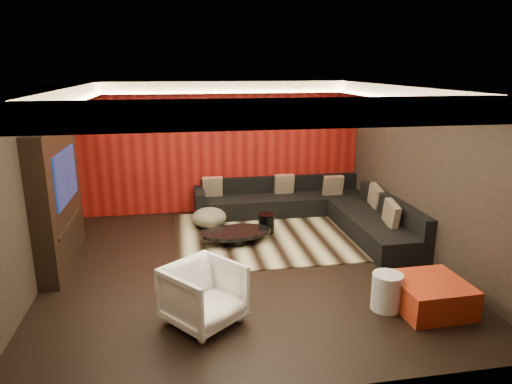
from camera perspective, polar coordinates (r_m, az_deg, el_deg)
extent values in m
cube|color=black|center=(7.40, -1.50, -9.28)|extent=(6.00, 6.00, 0.02)
cube|color=silver|center=(6.73, -1.67, 13.10)|extent=(6.00, 6.00, 0.02)
cube|color=black|center=(9.86, -4.18, 5.56)|extent=(6.00, 0.02, 2.80)
cube|color=black|center=(7.15, -26.17, 0.21)|extent=(0.02, 6.00, 2.80)
cube|color=black|center=(7.94, 20.46, 2.21)|extent=(0.02, 6.00, 2.80)
cube|color=#6B0C0A|center=(9.82, -4.16, 5.53)|extent=(5.98, 0.05, 2.78)
cube|color=silver|center=(9.41, -4.13, 13.00)|extent=(6.00, 0.60, 0.22)
cube|color=silver|center=(4.09, 3.97, 9.87)|extent=(6.00, 0.60, 0.22)
cube|color=silver|center=(6.88, -24.93, 10.76)|extent=(0.60, 4.80, 0.22)
cube|color=silver|center=(7.61, 19.33, 11.63)|extent=(0.60, 4.80, 0.22)
cube|color=#FFD899|center=(9.08, -3.89, 12.35)|extent=(4.80, 0.08, 0.04)
cube|color=#FFD899|center=(4.43, 2.88, 9.14)|extent=(4.80, 0.08, 0.04)
cube|color=#FFD899|center=(6.81, -22.04, 10.26)|extent=(0.08, 4.80, 0.04)
cube|color=#FFD899|center=(7.46, 16.94, 11.07)|extent=(0.08, 4.80, 0.04)
cube|color=black|center=(7.75, -23.61, -0.72)|extent=(0.30, 2.00, 2.20)
cube|color=black|center=(7.63, -22.72, 1.85)|extent=(0.04, 1.30, 0.80)
cube|color=black|center=(7.82, -22.15, -3.49)|extent=(0.04, 1.60, 0.04)
cube|color=#BBB388|center=(8.71, 3.29, -5.26)|extent=(4.00, 3.00, 0.02)
cylinder|color=black|center=(8.25, -2.49, -5.58)|extent=(1.43, 1.43, 0.21)
cylinder|color=black|center=(8.70, 1.30, -3.92)|extent=(0.38, 0.38, 0.36)
ellipsoid|color=beige|center=(9.05, -5.88, -3.18)|extent=(0.76, 0.76, 0.37)
cylinder|color=silver|center=(6.32, 16.02, -11.87)|extent=(0.50, 0.50, 0.49)
cube|color=#AE2716|center=(6.52, 20.92, -11.92)|extent=(0.92, 0.92, 0.40)
imported|color=white|center=(5.76, -6.54, -12.63)|extent=(1.16, 1.17, 0.76)
cube|color=black|center=(9.90, 3.45, -1.53)|extent=(3.50, 0.90, 0.40)
cube|color=black|center=(10.12, 3.03, 1.07)|extent=(3.50, 0.20, 0.35)
cube|color=black|center=(8.74, 14.50, -4.35)|extent=(0.90, 2.60, 0.40)
cube|color=black|center=(8.77, 16.75, -1.86)|extent=(0.20, 2.60, 0.35)
cube|color=black|center=(9.62, -7.03, -1.49)|extent=(0.20, 0.90, 0.60)
cube|color=#C7B092|center=(9.91, 3.55, 1.02)|extent=(0.42, 0.20, 0.44)
cube|color=#C7B092|center=(9.71, -5.47, 0.67)|extent=(0.42, 0.20, 0.44)
cube|color=#C7B092|center=(9.90, 9.62, 0.82)|extent=(0.42, 0.20, 0.44)
cube|color=#C7B092|center=(9.24, 14.71, -0.54)|extent=(0.12, 0.50, 0.50)
cube|color=#C7B092|center=(8.23, 16.56, -2.64)|extent=(0.12, 0.50, 0.50)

